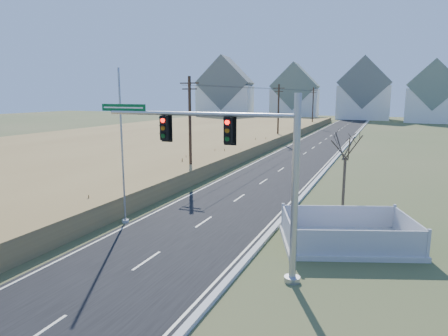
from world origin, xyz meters
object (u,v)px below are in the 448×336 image
(fence_enclosure, at_px, (347,239))
(bare_tree, at_px, (346,144))
(traffic_signal_mast, at_px, (249,167))
(open_sign, at_px, (331,247))
(flagpole, at_px, (123,163))

(fence_enclosure, height_order, bare_tree, bare_tree)
(traffic_signal_mast, relative_size, open_sign, 13.35)
(traffic_signal_mast, distance_m, fence_enclosure, 7.50)
(traffic_signal_mast, xyz_separation_m, flagpole, (-8.91, 3.67, -1.02))
(traffic_signal_mast, distance_m, open_sign, 6.13)
(open_sign, distance_m, flagpole, 12.27)
(fence_enclosure, distance_m, open_sign, 1.77)
(open_sign, bearing_deg, bare_tree, 97.20)
(bare_tree, bearing_deg, flagpole, -152.90)
(fence_enclosure, xyz_separation_m, bare_tree, (-0.75, 4.62, 4.23))
(traffic_signal_mast, height_order, open_sign, traffic_signal_mast)
(fence_enclosure, bearing_deg, open_sign, -129.55)
(fence_enclosure, relative_size, flagpole, 0.84)
(fence_enclosure, bearing_deg, bare_tree, 78.91)
(flagpole, distance_m, bare_tree, 13.17)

